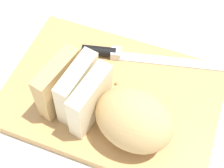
{
  "coord_description": "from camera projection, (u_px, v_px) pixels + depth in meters",
  "views": [
    {
      "loc": [
        -0.12,
        0.3,
        0.55
      ],
      "look_at": [
        0.0,
        0.0,
        0.05
      ],
      "focal_mm": 52.26,
      "sensor_mm": 36.0,
      "label": 1
    }
  ],
  "objects": [
    {
      "name": "crumb_stray_left",
      "position": [
        82.0,
        76.0,
        0.64
      ],
      "size": [
        0.01,
        0.01,
        0.01
      ],
      "primitive_type": "sphere",
      "color": "#996633",
      "rests_on": "cutting_board"
    },
    {
      "name": "bread_knife",
      "position": [
        123.0,
        54.0,
        0.66
      ],
      "size": [
        0.3,
        0.1,
        0.02
      ],
      "rotation": [
        0.0,
        0.0,
        3.4
      ],
      "color": "silver",
      "rests_on": "cutting_board"
    },
    {
      "name": "crumb_near_knife",
      "position": [
        79.0,
        79.0,
        0.63
      ],
      "size": [
        0.01,
        0.01,
        0.01
      ],
      "primitive_type": "sphere",
      "color": "#996633",
      "rests_on": "cutting_board"
    },
    {
      "name": "cutting_board",
      "position": [
        112.0,
        96.0,
        0.63
      ],
      "size": [
        0.41,
        0.29,
        0.02
      ],
      "primitive_type": "cube",
      "rotation": [
        0.0,
        0.0,
        0.03
      ],
      "color": "tan",
      "rests_on": "ground_plane"
    },
    {
      "name": "crumb_near_loaf",
      "position": [
        117.0,
        84.0,
        0.63
      ],
      "size": [
        0.01,
        0.01,
        0.01
      ],
      "primitive_type": "sphere",
      "color": "#996633",
      "rests_on": "cutting_board"
    },
    {
      "name": "ground_plane",
      "position": [
        112.0,
        99.0,
        0.64
      ],
      "size": [
        3.0,
        3.0,
        0.0
      ],
      "primitive_type": "plane",
      "color": "silver"
    },
    {
      "name": "bread_loaf",
      "position": [
        111.0,
        109.0,
        0.54
      ],
      "size": [
        0.24,
        0.13,
        0.11
      ],
      "rotation": [
        0.0,
        0.0,
        -0.14
      ],
      "color": "tan",
      "rests_on": "cutting_board"
    }
  ]
}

